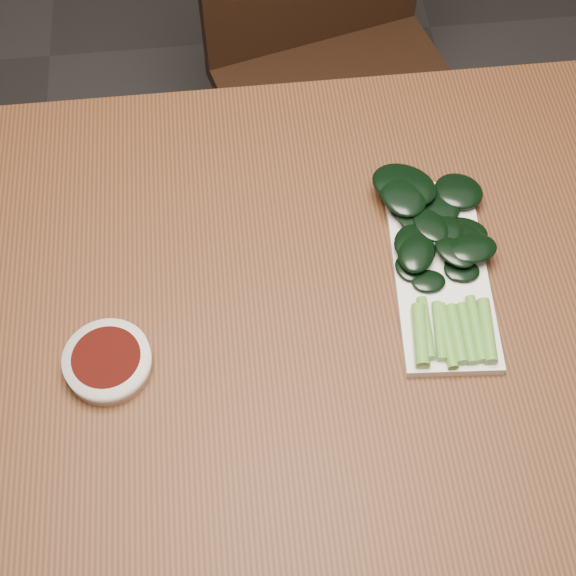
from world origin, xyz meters
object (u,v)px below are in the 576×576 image
Objects in this scene: gai_lan at (430,234)px; chair_far at (337,67)px; sauce_bowl at (108,362)px; serving_plate at (440,273)px; table at (296,340)px.

chair_far is at bearing 91.89° from gai_lan.
serving_plate is (0.42, 0.09, -0.01)m from sauce_bowl.
chair_far is at bearing 61.96° from sauce_bowl.
chair_far reaches higher than table.
gai_lan is at bearing 24.74° from table.
serving_plate is 0.92× the size of gai_lan.
chair_far is 2.80× the size of gai_lan.
gai_lan reaches higher than serving_plate.
chair_far is (0.16, 0.70, -0.19)m from table.
chair_far is 3.03× the size of serving_plate.
table is at bearing -155.26° from gai_lan.
gai_lan is at bearing 97.52° from serving_plate.
chair_far reaches higher than gai_lan.
serving_plate is at bearing -102.32° from chair_far.
table is 0.23m from gai_lan.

